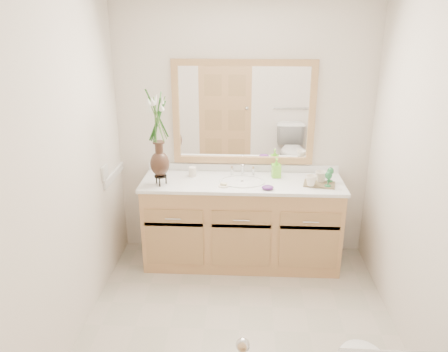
# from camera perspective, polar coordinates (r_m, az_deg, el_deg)

# --- Properties ---
(floor) EXTENTS (2.60, 2.60, 0.00)m
(floor) POSITION_cam_1_polar(r_m,az_deg,el_deg) (3.53, 1.97, -19.45)
(floor) COLOR #B9B19E
(floor) RESTS_ON ground
(wall_back) EXTENTS (2.40, 0.02, 2.40)m
(wall_back) POSITION_cam_1_polar(r_m,az_deg,el_deg) (4.15, 2.52, 5.52)
(wall_back) COLOR silver
(wall_back) RESTS_ON floor
(wall_front) EXTENTS (2.40, 0.02, 2.40)m
(wall_front) POSITION_cam_1_polar(r_m,az_deg,el_deg) (1.76, 1.57, -16.27)
(wall_front) COLOR silver
(wall_front) RESTS_ON floor
(wall_left) EXTENTS (0.02, 2.60, 2.40)m
(wall_left) POSITION_cam_1_polar(r_m,az_deg,el_deg) (3.16, -20.06, -0.46)
(wall_left) COLOR silver
(wall_left) RESTS_ON floor
(wall_right) EXTENTS (0.02, 2.60, 2.40)m
(wall_right) POSITION_cam_1_polar(r_m,az_deg,el_deg) (3.14, 24.72, -1.25)
(wall_right) COLOR silver
(wall_right) RESTS_ON floor
(vanity) EXTENTS (1.80, 0.55, 0.80)m
(vanity) POSITION_cam_1_polar(r_m,az_deg,el_deg) (4.16, 2.31, -6.20)
(vanity) COLOR tan
(vanity) RESTS_ON floor
(counter) EXTENTS (1.84, 0.57, 0.03)m
(counter) POSITION_cam_1_polar(r_m,az_deg,el_deg) (4.00, 2.40, -0.86)
(counter) COLOR white
(counter) RESTS_ON vanity
(sink) EXTENTS (0.38, 0.34, 0.23)m
(sink) POSITION_cam_1_polar(r_m,az_deg,el_deg) (4.00, 2.38, -1.47)
(sink) COLOR white
(sink) RESTS_ON counter
(mirror) EXTENTS (1.32, 0.04, 0.97)m
(mirror) POSITION_cam_1_polar(r_m,az_deg,el_deg) (4.08, 2.56, 8.23)
(mirror) COLOR white
(mirror) RESTS_ON wall_back
(switch_plate) EXTENTS (0.02, 0.12, 0.12)m
(switch_plate) POSITION_cam_1_polar(r_m,az_deg,el_deg) (3.90, -15.32, 0.45)
(switch_plate) COLOR white
(switch_plate) RESTS_ON wall_left
(door) EXTENTS (0.80, 0.03, 2.00)m
(door) POSITION_cam_1_polar(r_m,az_deg,el_deg) (1.93, -8.04, -20.38)
(door) COLOR tan
(door) RESTS_ON floor
(flower_vase) EXTENTS (0.20, 0.20, 0.82)m
(flower_vase) POSITION_cam_1_polar(r_m,az_deg,el_deg) (3.78, -8.66, 6.80)
(flower_vase) COLOR black
(flower_vase) RESTS_ON counter
(tumbler) EXTENTS (0.07, 0.07, 0.09)m
(tumbler) POSITION_cam_1_polar(r_m,az_deg,el_deg) (4.10, -4.13, 0.56)
(tumbler) COLOR white
(tumbler) RESTS_ON counter
(soap_dish) EXTENTS (0.09, 0.09, 0.03)m
(soap_dish) POSITION_cam_1_polar(r_m,az_deg,el_deg) (3.86, -0.05, -1.22)
(soap_dish) COLOR white
(soap_dish) RESTS_ON counter
(soap_bottle) EXTENTS (0.08, 0.08, 0.17)m
(soap_bottle) POSITION_cam_1_polar(r_m,az_deg,el_deg) (4.09, 6.84, 0.95)
(soap_bottle) COLOR #7BE535
(soap_bottle) RESTS_ON counter
(purple_dish) EXTENTS (0.11, 0.09, 0.04)m
(purple_dish) POSITION_cam_1_polar(r_m,az_deg,el_deg) (3.81, 5.73, -1.49)
(purple_dish) COLOR #5C2777
(purple_dish) RESTS_ON counter
(tray) EXTENTS (0.30, 0.23, 0.01)m
(tray) POSITION_cam_1_polar(r_m,az_deg,el_deg) (3.99, 12.34, -1.04)
(tray) COLOR brown
(tray) RESTS_ON counter
(mug_left) EXTENTS (0.13, 0.12, 0.10)m
(mug_left) POSITION_cam_1_polar(r_m,az_deg,el_deg) (3.91, 11.30, -0.54)
(mug_left) COLOR white
(mug_left) RESTS_ON tray
(mug_right) EXTENTS (0.14, 0.14, 0.10)m
(mug_right) POSITION_cam_1_polar(r_m,az_deg,el_deg) (4.02, 12.56, -0.02)
(mug_right) COLOR white
(mug_right) RESTS_ON tray
(goblet_front) EXTENTS (0.06, 0.06, 0.14)m
(goblet_front) POSITION_cam_1_polar(r_m,az_deg,el_deg) (3.91, 13.50, -0.01)
(goblet_front) COLOR #26743E
(goblet_front) RESTS_ON tray
(goblet_back) EXTENTS (0.06, 0.06, 0.13)m
(goblet_back) POSITION_cam_1_polar(r_m,az_deg,el_deg) (4.03, 13.73, 0.51)
(goblet_back) COLOR #26743E
(goblet_back) RESTS_ON tray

